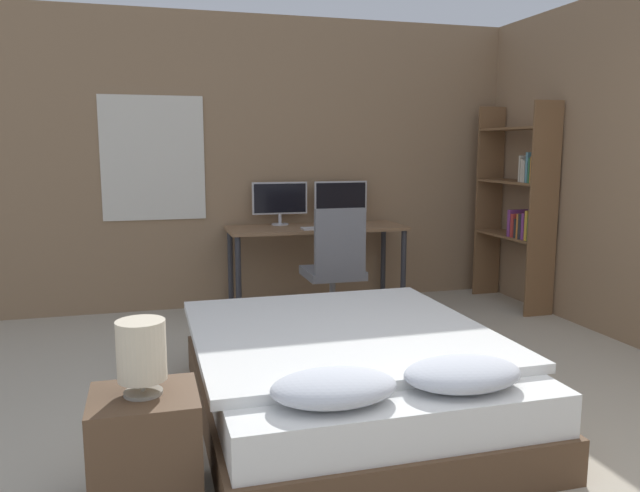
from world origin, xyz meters
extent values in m
cube|color=#8E7051|center=(0.00, 3.97, 1.35)|extent=(12.00, 0.06, 2.70)
cube|color=silver|center=(-1.42, 3.93, 1.40)|extent=(0.90, 0.01, 1.11)
cube|color=#A3B2CC|center=(-1.42, 3.94, 1.40)|extent=(0.82, 0.01, 1.03)
cube|color=brown|center=(-0.47, 1.28, 0.11)|extent=(1.60, 2.04, 0.22)
cube|color=white|center=(-0.47, 1.28, 0.32)|extent=(1.54, 1.98, 0.20)
cube|color=white|center=(-0.47, 1.41, 0.45)|extent=(1.64, 1.72, 0.05)
ellipsoid|color=silver|center=(-0.77, 0.51, 0.49)|extent=(0.55, 0.38, 0.13)
ellipsoid|color=silver|center=(-0.16, 0.51, 0.49)|extent=(0.55, 0.38, 0.13)
cube|color=brown|center=(-1.55, 0.67, 0.24)|extent=(0.44, 0.41, 0.48)
cylinder|color=gray|center=(-1.55, 0.67, 0.49)|extent=(0.16, 0.16, 0.02)
cylinder|color=gray|center=(-1.55, 0.67, 0.52)|extent=(0.02, 0.02, 0.05)
cylinder|color=beige|center=(-1.55, 0.67, 0.67)|extent=(0.20, 0.20, 0.25)
cube|color=#846042|center=(0.00, 3.60, 0.76)|extent=(1.63, 0.61, 0.03)
cylinder|color=#2D2D33|center=(-0.76, 3.34, 0.37)|extent=(0.05, 0.05, 0.75)
cylinder|color=#2D2D33|center=(0.77, 3.34, 0.37)|extent=(0.05, 0.05, 0.75)
cylinder|color=#2D2D33|center=(-0.76, 3.85, 0.37)|extent=(0.05, 0.05, 0.75)
cylinder|color=#2D2D33|center=(0.77, 3.85, 0.37)|extent=(0.05, 0.05, 0.75)
cylinder|color=#B7B7BC|center=(-0.30, 3.80, 0.78)|extent=(0.16, 0.16, 0.01)
cylinder|color=#B7B7BC|center=(-0.30, 3.80, 0.84)|extent=(0.03, 0.03, 0.09)
cube|color=#B7B7BC|center=(-0.30, 3.80, 1.03)|extent=(0.52, 0.03, 0.30)
cube|color=black|center=(-0.30, 3.79, 1.03)|extent=(0.49, 0.00, 0.27)
cylinder|color=#B7B7BC|center=(0.30, 3.80, 0.78)|extent=(0.16, 0.16, 0.01)
cylinder|color=#B7B7BC|center=(0.30, 3.80, 0.84)|extent=(0.03, 0.03, 0.09)
cube|color=#B7B7BC|center=(0.30, 3.80, 1.03)|extent=(0.52, 0.03, 0.30)
cube|color=black|center=(0.30, 3.79, 1.03)|extent=(0.49, 0.00, 0.27)
cube|color=#B7B7BC|center=(0.00, 3.40, 0.79)|extent=(0.37, 0.13, 0.02)
ellipsoid|color=#B7B7BC|center=(0.27, 3.40, 0.80)|extent=(0.07, 0.05, 0.04)
cylinder|color=black|center=(-0.03, 2.98, 0.02)|extent=(0.52, 0.52, 0.04)
cylinder|color=gray|center=(-0.03, 2.98, 0.23)|extent=(0.05, 0.05, 0.39)
cube|color=slate|center=(-0.03, 2.98, 0.46)|extent=(0.46, 0.46, 0.07)
cube|color=slate|center=(-0.03, 2.77, 0.76)|extent=(0.42, 0.05, 0.52)
cube|color=brown|center=(1.85, 2.82, 0.95)|extent=(0.29, 0.02, 1.90)
cube|color=brown|center=(1.85, 3.72, 0.95)|extent=(0.29, 0.02, 1.90)
cube|color=brown|center=(1.85, 3.27, 0.66)|extent=(0.29, 0.89, 0.02)
cube|color=brown|center=(1.85, 3.27, 1.18)|extent=(0.29, 0.89, 0.02)
cube|color=brown|center=(1.85, 3.27, 1.67)|extent=(0.29, 0.89, 0.02)
cube|color=#337042|center=(1.85, 2.85, 0.79)|extent=(0.23, 0.03, 0.23)
cube|color=gold|center=(1.85, 2.90, 0.81)|extent=(0.23, 0.04, 0.27)
cube|color=#7A387F|center=(1.85, 2.95, 0.79)|extent=(0.23, 0.04, 0.24)
cube|color=#28282D|center=(1.85, 2.99, 0.79)|extent=(0.23, 0.04, 0.23)
cube|color=orange|center=(1.85, 3.03, 0.79)|extent=(0.23, 0.02, 0.23)
cube|color=#28282D|center=(1.85, 3.07, 0.76)|extent=(0.23, 0.03, 0.18)
cube|color=#B2332D|center=(1.85, 3.12, 0.78)|extent=(0.23, 0.04, 0.22)
cube|color=#7A387F|center=(1.85, 3.17, 0.80)|extent=(0.23, 0.04, 0.25)
cube|color=orange|center=(1.85, 2.86, 1.30)|extent=(0.23, 0.04, 0.23)
cube|color=#337042|center=(1.85, 2.89, 1.30)|extent=(0.23, 0.02, 0.22)
cube|color=teal|center=(1.85, 2.93, 1.32)|extent=(0.23, 0.03, 0.27)
cube|color=#BCB29E|center=(1.85, 2.97, 1.28)|extent=(0.23, 0.02, 0.19)
cube|color=#BCB29E|center=(1.85, 3.00, 1.29)|extent=(0.23, 0.03, 0.21)
cube|color=#BCB29E|center=(1.85, 3.04, 1.31)|extent=(0.23, 0.02, 0.24)
camera|label=1|loc=(-1.50, -1.89, 1.49)|focal=35.00mm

